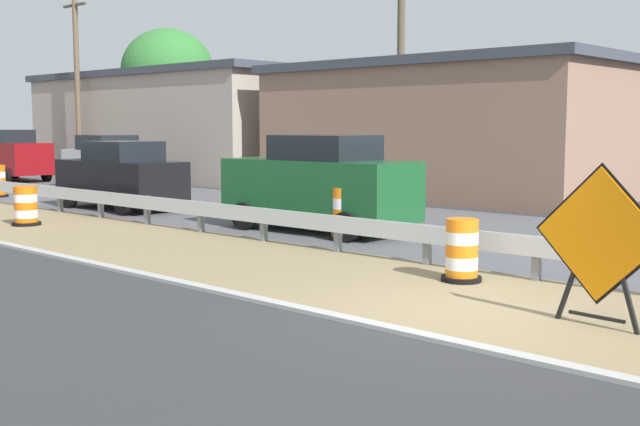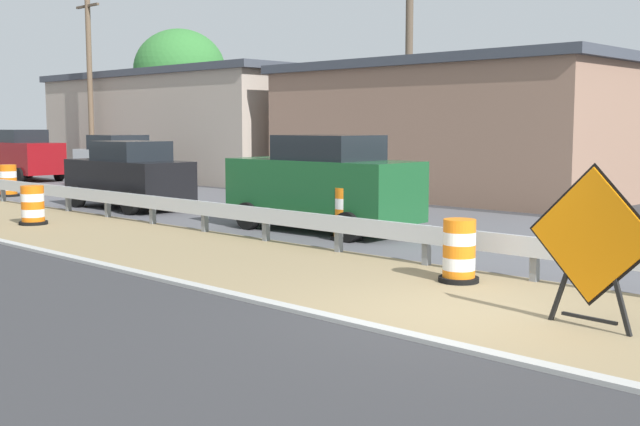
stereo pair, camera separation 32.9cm
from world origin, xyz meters
The scene contains 18 objects.
ground_plane centered at (0.00, 0.00, 0.00)m, with size 160.00×160.00×0.00m, color #333335.
median_dirt_strip centered at (0.82, 0.00, 0.00)m, with size 4.05×120.00×0.01m, color #8E7A56.
curb_near_edge centered at (-1.30, 0.00, 0.00)m, with size 0.20×120.00×0.11m, color #ADADA8.
guardrail_median centered at (2.61, 2.42, 0.52)m, with size 0.18×47.70×0.71m.
warning_sign_diamond centered at (0.53, -1.54, 1.06)m, with size 0.17×1.71×2.00m.
traffic_barrel_nearest centered at (1.82, 1.18, 0.44)m, with size 0.63×0.63×0.98m.
traffic_barrel_close centered at (3.98, 5.45, 0.51)m, with size 0.70×0.70×1.12m.
traffic_barrel_mid centered at (0.58, 12.74, 0.43)m, with size 0.68×0.68×0.96m.
traffic_barrel_far centered at (3.58, 20.62, 0.49)m, with size 0.73×0.73×1.08m.
car_trailing_near_lane centered at (7.64, 27.85, 1.11)m, with size 2.05×4.58×2.22m.
car_lead_far_lane centered at (4.23, 14.16, 0.99)m, with size 1.95×4.32×1.97m.
car_mid_far_lane centered at (8.12, 20.84, 1.02)m, with size 2.12×4.13×2.05m.
car_trailing_far_lane centered at (4.58, 6.71, 1.10)m, with size 2.15×4.67×2.21m.
roadside_shop_near centered at (15.07, 9.90, 2.30)m, with size 7.93×12.31×4.57m.
roadside_shop_far centered at (14.51, 24.65, 2.44)m, with size 7.24×15.80×4.86m.
utility_pole_near centered at (11.94, 9.95, 4.10)m, with size 0.24×1.80×7.89m.
utility_pole_mid centered at (10.53, 27.03, 4.28)m, with size 0.24×1.80×8.25m.
tree_roadside centered at (15.08, 26.41, 5.05)m, with size 4.47×4.47×7.08m.
Camera 2 is at (-8.39, -5.62, 2.44)m, focal length 44.26 mm.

